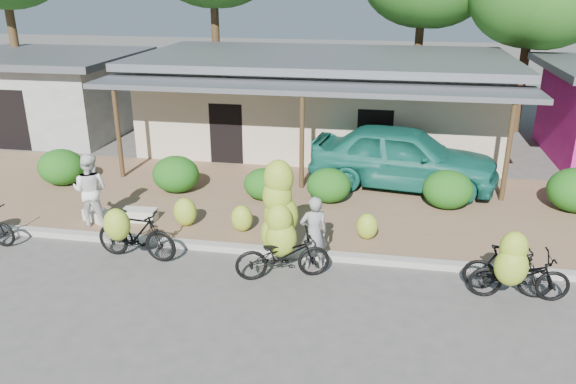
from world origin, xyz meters
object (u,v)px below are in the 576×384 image
(bike_center, at_px, (281,233))
(bystander, at_px, (90,190))
(sack_near, at_px, (140,215))
(vendor, at_px, (314,233))
(bike_far_right, at_px, (520,276))
(teal_van, at_px, (403,157))
(bike_right, at_px, (509,267))
(bike_left, at_px, (133,233))
(sack_far, at_px, (98,215))

(bike_center, xyz_separation_m, bystander, (-4.99, 1.35, 0.12))
(sack_near, bearing_deg, vendor, -17.59)
(bike_far_right, height_order, vendor, vendor)
(vendor, xyz_separation_m, teal_van, (1.91, 5.21, 0.21))
(bike_right, relative_size, bystander, 0.95)
(bike_center, relative_size, bike_right, 1.39)
(bike_center, bearing_deg, bike_left, 71.98)
(bike_left, height_order, sack_far, bike_left)
(bike_left, distance_m, sack_near, 1.99)
(sack_near, xyz_separation_m, sack_far, (-1.03, -0.20, -0.01))
(bike_left, height_order, teal_van, teal_van)
(teal_van, bearing_deg, bike_right, -153.64)
(bike_right, bearing_deg, bike_far_right, -71.05)
(bike_left, height_order, bike_center, bike_center)
(sack_far, bearing_deg, bike_right, -10.97)
(bystander, height_order, teal_van, bystander)
(bike_right, relative_size, vendor, 1.05)
(sack_far, bearing_deg, bike_center, -17.40)
(sack_far, bearing_deg, teal_van, 27.43)
(bike_far_right, bearing_deg, bike_center, 84.15)
(bike_right, distance_m, bike_far_right, 0.29)
(bike_left, distance_m, sack_far, 2.41)
(vendor, bearing_deg, bystander, -29.68)
(bike_right, relative_size, sack_near, 2.03)
(bike_left, xyz_separation_m, vendor, (3.92, 0.35, 0.17))
(teal_van, bearing_deg, sack_far, 125.22)
(bike_far_right, relative_size, vendor, 1.17)
(bike_right, xyz_separation_m, sack_far, (-9.52, 1.84, -0.42))
(sack_far, distance_m, teal_van, 8.57)
(bike_right, distance_m, sack_near, 8.74)
(bike_right, bearing_deg, bystander, 89.62)
(sack_near, xyz_separation_m, teal_van, (6.55, 3.74, 0.76))
(bike_center, height_order, bike_far_right, bike_center)
(bike_center, relative_size, bystander, 1.32)
(bike_center, bearing_deg, bike_right, -112.37)
(bike_right, bearing_deg, bike_center, 95.82)
(bike_far_right, bearing_deg, vendor, 79.56)
(bike_center, xyz_separation_m, vendor, (0.65, 0.30, -0.09))
(bike_right, xyz_separation_m, teal_van, (-1.94, 5.78, 0.35))
(vendor, bearing_deg, teal_van, -129.33)
(bike_right, height_order, bike_far_right, bike_right)
(bike_center, relative_size, bike_far_right, 1.25)
(vendor, bearing_deg, bike_far_right, 153.40)
(vendor, bearing_deg, bike_center, 5.25)
(bike_right, distance_m, bystander, 9.65)
(vendor, bearing_deg, sack_far, -31.81)
(bike_center, bearing_deg, sack_far, 53.72)
(bike_far_right, bearing_deg, teal_van, 17.70)
(sack_far, bearing_deg, sack_near, 10.83)
(sack_far, relative_size, bystander, 0.41)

